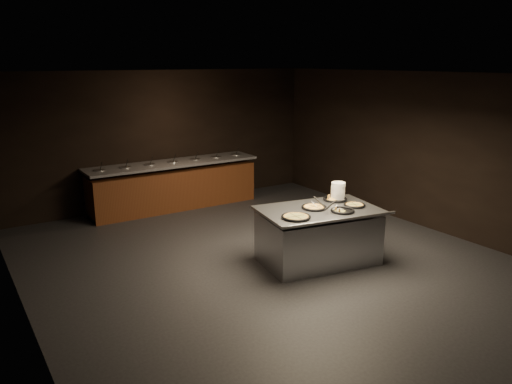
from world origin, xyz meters
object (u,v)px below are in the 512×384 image
at_px(serving_counter, 318,236).
at_px(pan_cheese_whole, 314,207).
at_px(plate_stack, 338,191).
at_px(pan_veggie_whole, 296,217).

distance_m(serving_counter, pan_cheese_whole, 0.48).
height_order(serving_counter, plate_stack, plate_stack).
xyz_separation_m(serving_counter, pan_veggie_whole, (-0.59, -0.18, 0.47)).
bearing_deg(serving_counter, pan_cheese_whole, 141.34).
bearing_deg(pan_cheese_whole, pan_veggie_whole, -155.97).
bearing_deg(serving_counter, plate_stack, 33.06).
relative_size(serving_counter, plate_stack, 7.14).
bearing_deg(pan_veggie_whole, serving_counter, 17.12).
distance_m(serving_counter, plate_stack, 0.90).
relative_size(serving_counter, pan_cheese_whole, 5.05).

